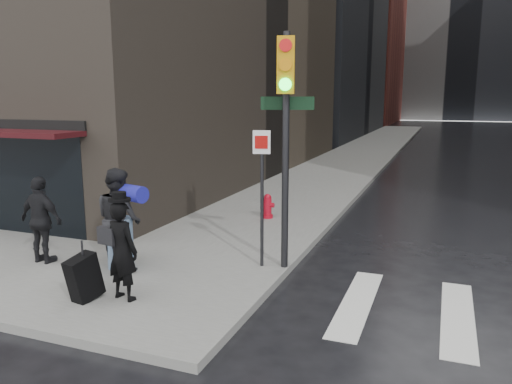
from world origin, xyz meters
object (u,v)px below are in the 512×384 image
at_px(man_greycoat, 41,220).
at_px(fire_hydrant, 268,207).
at_px(man_jeans, 119,218).
at_px(traffic_light, 284,120).
at_px(man_overcoat, 114,254).

relative_size(man_greycoat, fire_hydrant, 2.61).
distance_m(man_jeans, traffic_light, 3.69).
relative_size(man_overcoat, fire_hydrant, 2.73).
distance_m(man_overcoat, fire_hydrant, 6.26).
height_order(man_jeans, man_greycoat, man_jeans).
xyz_separation_m(man_overcoat, fire_hydrant, (0.45, 6.22, -0.47)).
bearing_deg(man_overcoat, man_greycoat, -11.93).
bearing_deg(man_jeans, man_overcoat, 149.39).
height_order(man_overcoat, man_greycoat, man_overcoat).
height_order(man_jeans, fire_hydrant, man_jeans).
height_order(man_overcoat, fire_hydrant, man_overcoat).
xyz_separation_m(man_overcoat, man_greycoat, (-2.52, 1.04, 0.11)).
bearing_deg(man_greycoat, man_jeans, -165.98).
xyz_separation_m(man_overcoat, man_jeans, (-0.86, 1.34, 0.22)).
distance_m(traffic_light, fire_hydrant, 4.88).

